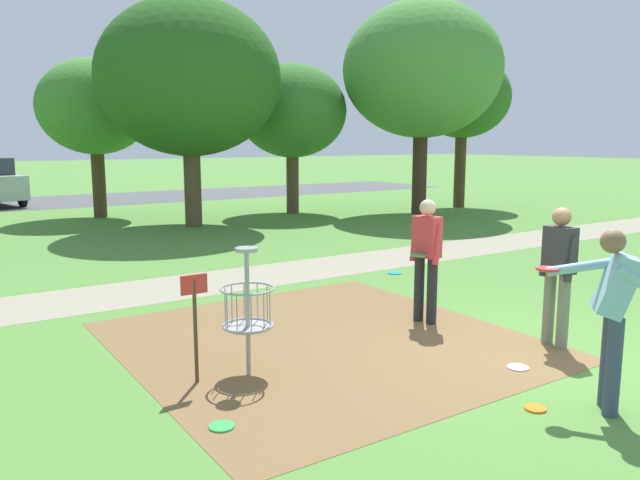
{
  "coord_description": "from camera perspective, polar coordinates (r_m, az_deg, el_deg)",
  "views": [
    {
      "loc": [
        -6.08,
        -4.27,
        2.49
      ],
      "look_at": [
        -0.96,
        3.41,
        1.0
      ],
      "focal_mm": 34.59,
      "sensor_mm": 36.0,
      "label": 1
    }
  ],
  "objects": [
    {
      "name": "ground_plane",
      "position": [
        7.83,
        20.42,
        -9.96
      ],
      "size": [
        160.0,
        160.0,
        0.0
      ],
      "primitive_type": "plane",
      "color": "#518438"
    },
    {
      "name": "dirt_tee_pad",
      "position": [
        7.85,
        0.23,
        -9.29
      ],
      "size": [
        4.7,
        4.89,
        0.01
      ],
      "primitive_type": "cube",
      "color": "brown",
      "rests_on": "ground"
    },
    {
      "name": "disc_golf_basket",
      "position": [
        6.58,
        -7.23,
        -6.2
      ],
      "size": [
        0.98,
        0.58,
        1.39
      ],
      "color": "#9E9EA3",
      "rests_on": "ground"
    },
    {
      "name": "player_foreground_watching",
      "position": [
        7.95,
        21.19,
        -2.5
      ],
      "size": [
        0.42,
        0.48,
        1.71
      ],
      "color": "slate",
      "rests_on": "ground"
    },
    {
      "name": "player_throwing",
      "position": [
        8.52,
        9.81,
        -1.25
      ],
      "size": [
        0.43,
        0.49,
        1.71
      ],
      "color": "#232328",
      "rests_on": "ground"
    },
    {
      "name": "player_waiting_left",
      "position": [
        6.24,
        25.47,
        -5.69
      ],
      "size": [
        0.64,
        1.1,
        1.71
      ],
      "color": "#384260",
      "rests_on": "ground"
    },
    {
      "name": "frisbee_near_basket",
      "position": [
        11.77,
        6.92,
        -3.06
      ],
      "size": [
        0.25,
        0.25,
        0.02
      ],
      "primitive_type": "cylinder",
      "color": "#1E93DB",
      "rests_on": "ground"
    },
    {
      "name": "frisbee_by_tee",
      "position": [
        5.72,
        -9.08,
        -16.67
      ],
      "size": [
        0.23,
        0.23,
        0.02
      ],
      "primitive_type": "cylinder",
      "color": "green",
      "rests_on": "ground"
    },
    {
      "name": "frisbee_mid_grass",
      "position": [
        7.3,
        17.84,
        -11.16
      ],
      "size": [
        0.24,
        0.24,
        0.02
      ],
      "primitive_type": "cylinder",
      "color": "white",
      "rests_on": "ground"
    },
    {
      "name": "frisbee_far_left",
      "position": [
        6.32,
        19.29,
        -14.48
      ],
      "size": [
        0.2,
        0.2,
        0.02
      ],
      "primitive_type": "cylinder",
      "color": "orange",
      "rests_on": "ground"
    },
    {
      "name": "tree_near_left",
      "position": [
        21.43,
        -2.6,
        11.78
      ],
      "size": [
        3.71,
        3.71,
        5.07
      ],
      "color": "brown",
      "rests_on": "ground"
    },
    {
      "name": "tree_near_right",
      "position": [
        18.45,
        -12.01,
        14.44
      ],
      "size": [
        5.22,
        5.22,
        6.48
      ],
      "color": "brown",
      "rests_on": "ground"
    },
    {
      "name": "tree_mid_center",
      "position": [
        21.43,
        -20.13,
        11.45
      ],
      "size": [
        3.59,
        3.59,
        5.09
      ],
      "color": "#4C3823",
      "rests_on": "ground"
    },
    {
      "name": "tree_mid_right",
      "position": [
        24.01,
        13.04,
        12.67
      ],
      "size": [
        3.52,
        3.52,
        5.58
      ],
      "color": "#4C3823",
      "rests_on": "ground"
    },
    {
      "name": "tree_far_center",
      "position": [
        21.51,
        9.43,
        15.25
      ],
      "size": [
        5.29,
        5.29,
        7.08
      ],
      "color": "#422D1E",
      "rests_on": "ground"
    },
    {
      "name": "parking_lot_strip",
      "position": [
        27.97,
        -21.01,
        3.46
      ],
      "size": [
        36.0,
        6.0,
        0.01
      ],
      "primitive_type": "cube",
      "color": "#4C4C51",
      "rests_on": "ground"
    },
    {
      "name": "gravel_path",
      "position": [
        11.94,
        -2.25,
        -2.86
      ],
      "size": [
        40.0,
        1.76,
        0.0
      ],
      "primitive_type": "cube",
      "color": "gray",
      "rests_on": "ground"
    }
  ]
}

